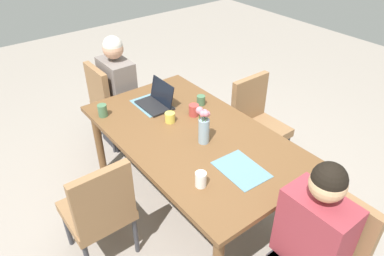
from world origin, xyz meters
name	(u,v)px	position (x,y,z in m)	size (l,w,h in m)	color
ground_plane	(192,201)	(0.00, 0.00, 0.00)	(10.00, 10.00, 0.00)	gray
dining_table	(192,141)	(0.00, 0.00, 0.67)	(1.85, 1.06, 0.74)	brown
chair_head_right_left_near	(324,253)	(1.22, 0.07, 0.50)	(0.44, 0.44, 0.90)	olive
person_head_right_left_near	(309,250)	(1.16, -0.01, 0.53)	(0.40, 0.36, 1.19)	#2D2D33
chair_head_left_left_mid	(111,101)	(-1.26, -0.10, 0.50)	(0.44, 0.44, 0.90)	olive
person_head_left_left_mid	(120,98)	(-1.20, -0.02, 0.53)	(0.40, 0.36, 1.19)	#2D2D33
chair_far_left_far	(256,119)	(-0.08, 0.84, 0.50)	(0.44, 0.44, 0.90)	olive
chair_near_right_near	(99,208)	(0.05, -0.85, 0.50)	(0.44, 0.44, 0.90)	olive
flower_vase	(203,125)	(0.14, 0.00, 0.89)	(0.10, 0.10, 0.30)	#8EA8B7
placemat_head_right_left_near	(241,170)	(0.55, 0.00, 0.74)	(0.36, 0.26, 0.00)	slate
placemat_head_left_left_mid	(152,104)	(-0.57, -0.01, 0.74)	(0.36, 0.26, 0.00)	slate
laptop_head_left_left_mid	(157,101)	(-0.53, 0.02, 0.79)	(0.32, 0.22, 0.21)	black
coffee_mug_near_left	(201,100)	(-0.31, 0.34, 0.79)	(0.07, 0.07, 0.09)	#47704C
coffee_mug_near_right	(103,111)	(-0.66, -0.44, 0.79)	(0.08, 0.08, 0.11)	#47704C
coffee_mug_centre_left	(201,179)	(0.50, -0.32, 0.79)	(0.07, 0.07, 0.11)	white
coffee_mug_centre_right	(194,110)	(-0.20, 0.18, 0.79)	(0.08, 0.08, 0.10)	#AD3D38
coffee_mug_far_left	(170,117)	(-0.24, -0.04, 0.78)	(0.08, 0.08, 0.08)	#DBC64C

